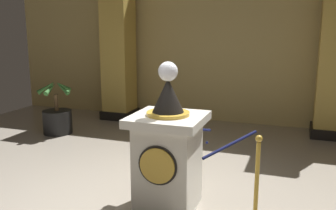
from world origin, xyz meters
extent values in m
plane|color=#9E9384|center=(0.00, 0.00, 0.00)|extent=(10.84, 10.84, 0.00)
cube|color=tan|center=(0.00, 4.61, 1.83)|extent=(10.84, 0.16, 3.66)
cube|color=silver|center=(0.31, 0.08, 0.53)|extent=(0.68, 0.68, 1.05)
cube|color=silver|center=(0.31, 0.08, 1.10)|extent=(0.85, 0.85, 0.10)
cylinder|color=gold|center=(0.31, -0.27, 0.65)|extent=(0.41, 0.03, 0.41)
cylinder|color=black|center=(0.31, -0.26, 0.65)|extent=(0.46, 0.01, 0.46)
cylinder|color=gold|center=(0.31, 0.08, 1.17)|extent=(0.51, 0.51, 0.04)
cone|color=black|center=(0.31, 0.08, 1.39)|extent=(0.37, 0.37, 0.40)
cylinder|color=gold|center=(0.31, 0.08, 1.58)|extent=(0.03, 0.03, 0.06)
sphere|color=silver|center=(0.31, 0.08, 1.67)|extent=(0.23, 0.23, 0.23)
cylinder|color=gold|center=(1.36, 0.11, 0.46)|extent=(0.05, 0.05, 0.93)
sphere|color=gold|center=(1.36, 0.11, 0.97)|extent=(0.08, 0.08, 0.08)
cylinder|color=gold|center=(-0.05, 1.11, 0.01)|extent=(0.24, 0.24, 0.03)
cylinder|color=gold|center=(-0.05, 1.11, 0.46)|extent=(0.05, 0.05, 0.93)
sphere|color=gold|center=(-0.05, 1.11, 0.97)|extent=(0.08, 0.08, 0.08)
cylinder|color=#141947|center=(1.01, 0.36, 0.79)|extent=(0.53, 0.73, 0.22)
cylinder|color=#141947|center=(0.30, 0.86, 0.79)|extent=(0.53, 0.73, 0.22)
sphere|color=#141947|center=(0.65, 0.61, 0.70)|extent=(0.04, 0.04, 0.04)
cube|color=black|center=(-2.37, 4.04, 0.10)|extent=(0.73, 0.73, 0.20)
cube|color=gold|center=(-2.37, 4.04, 1.76)|extent=(0.64, 0.64, 3.52)
cube|color=black|center=(2.37, 4.04, 0.10)|extent=(0.73, 0.73, 0.20)
cylinder|color=black|center=(-2.97, 2.37, 0.24)|extent=(0.59, 0.59, 0.48)
cylinder|color=brown|center=(-2.97, 2.37, 0.65)|extent=(0.08, 0.08, 0.34)
cone|color=#387533|center=(-2.78, 2.34, 0.97)|extent=(0.38, 0.15, 0.29)
cone|color=#387533|center=(-2.91, 2.55, 0.97)|extent=(0.19, 0.37, 0.31)
cone|color=#387533|center=(-3.14, 2.45, 0.97)|extent=(0.36, 0.24, 0.33)
cone|color=#387533|center=(-3.13, 2.28, 0.97)|extent=(0.36, 0.26, 0.31)
cone|color=#387533|center=(-2.95, 2.18, 0.97)|extent=(0.13, 0.38, 0.26)
camera|label=1|loc=(1.73, -3.87, 2.15)|focal=39.45mm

